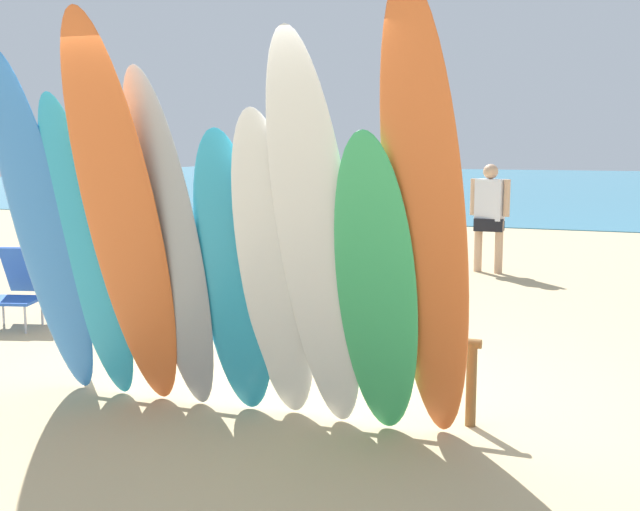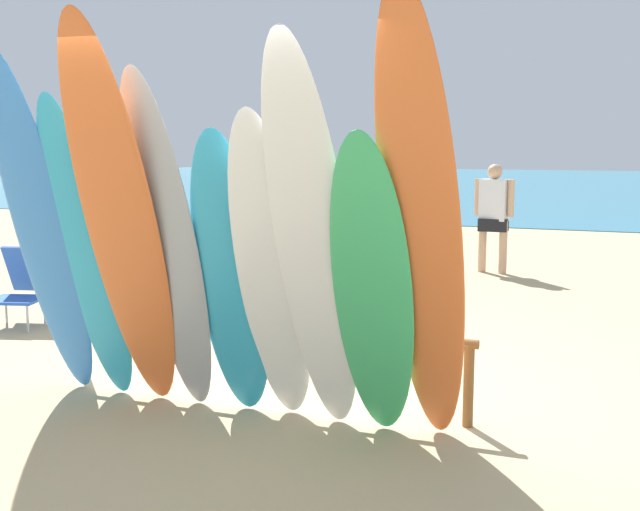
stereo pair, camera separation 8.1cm
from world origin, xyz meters
name	(u,v)px [view 1 (the left image)]	position (x,y,z in m)	size (l,w,h in m)	color
ground	(508,223)	(0.00, 14.00, 0.00)	(60.00, 60.00, 0.00)	tan
ocean_water	(562,184)	(0.00, 32.75, 0.01)	(60.00, 40.00, 0.02)	teal
surfboard_rack	(260,336)	(0.00, 0.00, 0.48)	(3.21, 0.07, 0.60)	brown
surfboard_blue_0	(43,233)	(-1.40, -0.59, 1.25)	(0.48, 0.07, 2.59)	#337AD1
surfboard_teal_1	(88,254)	(-1.05, -0.55, 1.11)	(0.48, 0.07, 2.29)	#289EC6
surfboard_orange_2	(123,224)	(-0.66, -0.69, 1.34)	(0.55, 0.06, 2.83)	orange
surfboard_grey_3	(170,248)	(-0.39, -0.56, 1.18)	(0.48, 0.06, 2.44)	#999EA3
surfboard_teal_4	(234,278)	(0.04, -0.47, 0.99)	(0.51, 0.07, 2.04)	#289EC6
surfboard_white_5	(274,273)	(0.36, -0.53, 1.05)	(0.48, 0.07, 2.20)	white
surfboard_white_6	(316,245)	(0.69, -0.65, 1.26)	(0.50, 0.06, 2.65)	white
surfboard_green_7	(377,292)	(1.06, -0.59, 0.98)	(0.50, 0.06, 2.07)	#38B266
surfboard_orange_8	(426,232)	(1.37, -0.67, 1.37)	(0.47, 0.07, 2.89)	orange
beachgoer_by_water	(490,210)	(0.67, 6.46, 0.91)	(0.59, 0.28, 1.58)	tan
beachgoer_strolling	(216,215)	(-2.31, 3.70, 0.98)	(0.56, 0.42, 1.71)	tan
beachgoer_midbeach	(331,222)	(-0.70, 3.48, 0.97)	(0.48, 0.48, 1.68)	brown
beach_chair_red	(144,272)	(-2.59, 2.48, 0.43)	(0.72, 0.84, 0.81)	#B7B7BC
beach_chair_blue	(21,284)	(-3.34, 1.34, 0.43)	(0.67, 0.81, 0.81)	#B7B7BC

